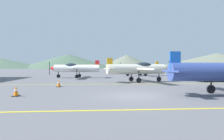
{
  "coord_description": "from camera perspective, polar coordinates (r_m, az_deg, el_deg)",
  "views": [
    {
      "loc": [
        -2.3,
        -11.12,
        1.71
      ],
      "look_at": [
        -0.35,
        14.0,
        1.2
      ],
      "focal_mm": 31.38,
      "sensor_mm": 36.0,
      "label": 1
    }
  ],
  "objects": [
    {
      "name": "hill_centerleft",
      "position": [
        165.44,
        -12.59,
        2.55
      ],
      "size": [
        77.45,
        77.45,
        11.6
      ],
      "primitive_type": "cone",
      "color": "#4C6651",
      "rests_on": "ground_plane"
    },
    {
      "name": "airplane_back",
      "position": [
        34.36,
        8.27,
        0.67
      ],
      "size": [
        7.39,
        8.41,
        2.53
      ],
      "color": "white",
      "rests_on": "ground_plane"
    },
    {
      "name": "car_sedan",
      "position": [
        24.31,
        27.6,
        -1.01
      ],
      "size": [
        4.4,
        2.23,
        1.62
      ],
      "color": "#3372BF",
      "rests_on": "ground_plane"
    },
    {
      "name": "hill_right",
      "position": [
        145.55,
        28.23,
        2.35
      ],
      "size": [
        89.17,
        89.17,
        10.18
      ],
      "primitive_type": "cone",
      "color": "slate",
      "rests_on": "ground_plane"
    },
    {
      "name": "apron_line_near",
      "position": [
        8.0,
        12.61,
        -11.17
      ],
      "size": [
        80.0,
        0.16,
        0.01
      ],
      "primitive_type": "cube",
      "color": "yellow",
      "rests_on": "ground_plane"
    },
    {
      "name": "traffic_cone_side",
      "position": [
        12.35,
        -26.19,
        -5.57
      ],
      "size": [
        0.36,
        0.36,
        0.59
      ],
      "color": "black",
      "rests_on": "ground_plane"
    },
    {
      "name": "hill_left",
      "position": [
        168.95,
        -29.6,
        1.71
      ],
      "size": [
        68.57,
        68.57,
        7.59
      ],
      "primitive_type": "cone",
      "color": "#4C6651",
      "rests_on": "ground_plane"
    },
    {
      "name": "traffic_cone_front",
      "position": [
        16.64,
        -15.25,
        -3.78
      ],
      "size": [
        0.36,
        0.36,
        0.59
      ],
      "color": "black",
      "rests_on": "ground_plane"
    },
    {
      "name": "hill_centerright",
      "position": [
        172.93,
        4.32,
        2.55
      ],
      "size": [
        50.45,
        50.45,
        11.83
      ],
      "primitive_type": "cone",
      "color": "slate",
      "rests_on": "ground_plane"
    },
    {
      "name": "ground_plane",
      "position": [
        11.48,
        7.21,
        -7.41
      ],
      "size": [
        400.0,
        400.0,
        0.0
      ],
      "primitive_type": "plane",
      "color": "slate"
    },
    {
      "name": "airplane_far",
      "position": [
        28.7,
        -10.76,
        0.56
      ],
      "size": [
        7.34,
        8.44,
        2.53
      ],
      "color": "white",
      "rests_on": "ground_plane"
    },
    {
      "name": "airplane_mid",
      "position": [
        21.09,
        7.86,
        0.37
      ],
      "size": [
        7.38,
        8.43,
        2.53
      ],
      "color": "silver",
      "rests_on": "ground_plane"
    },
    {
      "name": "apron_line_far",
      "position": [
        18.54,
        2.7,
        -4.12
      ],
      "size": [
        80.0,
        0.16,
        0.01
      ],
      "primitive_type": "cube",
      "color": "yellow",
      "rests_on": "ground_plane"
    }
  ]
}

